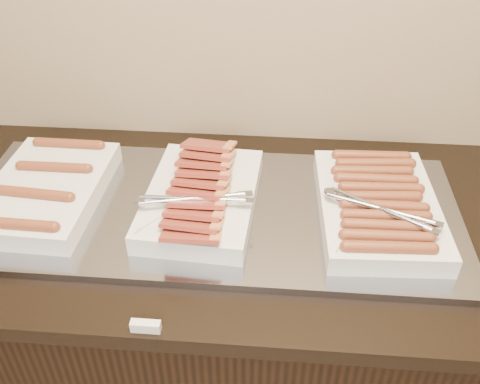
# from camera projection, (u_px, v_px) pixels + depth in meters

# --- Properties ---
(counter) EXTENTS (2.06, 0.76, 0.90)m
(counter) POSITION_uv_depth(u_px,v_px,m) (217.00, 330.00, 1.58)
(counter) COLOR black
(counter) RESTS_ON ground
(warming_tray) EXTENTS (1.20, 0.50, 0.02)m
(warming_tray) POSITION_uv_depth(u_px,v_px,m) (210.00, 210.00, 1.30)
(warming_tray) COLOR gray
(warming_tray) RESTS_ON counter
(dish_left) EXTENTS (0.27, 0.40, 0.07)m
(dish_left) POSITION_uv_depth(u_px,v_px,m) (47.00, 190.00, 1.30)
(dish_left) COLOR silver
(dish_left) RESTS_ON warming_tray
(dish_center) EXTENTS (0.28, 0.41, 0.10)m
(dish_center) POSITION_uv_depth(u_px,v_px,m) (201.00, 196.00, 1.27)
(dish_center) COLOR silver
(dish_center) RESTS_ON warming_tray
(dish_right) EXTENTS (0.29, 0.41, 0.08)m
(dish_right) POSITION_uv_depth(u_px,v_px,m) (378.00, 205.00, 1.25)
(dish_right) COLOR silver
(dish_right) RESTS_ON warming_tray
(label_holder) EXTENTS (0.06, 0.02, 0.02)m
(label_holder) POSITION_uv_depth(u_px,v_px,m) (146.00, 326.00, 1.02)
(label_holder) COLOR silver
(label_holder) RESTS_ON counter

